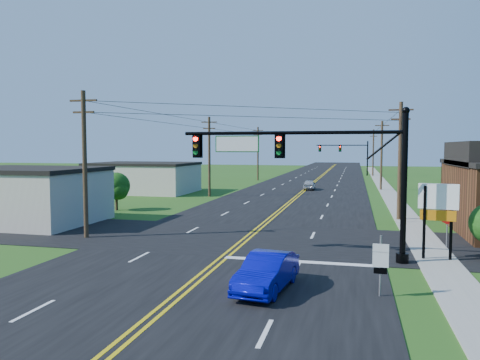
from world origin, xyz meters
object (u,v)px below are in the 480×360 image
(signal_mast_main, at_px, (310,164))
(blue_car, at_px, (267,273))
(stop_sign, at_px, (447,221))
(signal_mast_far, at_px, (345,153))
(route_sign, at_px, (381,261))

(signal_mast_main, distance_m, blue_car, 7.14)
(stop_sign, bearing_deg, blue_car, -129.85)
(signal_mast_far, height_order, stop_sign, signal_mast_far)
(signal_mast_main, bearing_deg, stop_sign, 29.14)
(stop_sign, bearing_deg, signal_mast_main, -150.66)
(route_sign, bearing_deg, signal_mast_far, 94.94)
(signal_mast_main, relative_size, blue_car, 2.63)
(signal_mast_main, xyz_separation_m, stop_sign, (7.14, 3.98, -3.21))
(signal_mast_main, bearing_deg, route_sign, -60.30)
(blue_car, height_order, route_sign, route_sign)
(signal_mast_far, bearing_deg, route_sign, -87.74)
(signal_mast_far, relative_size, blue_car, 2.56)
(signal_mast_far, distance_m, stop_sign, 68.45)
(blue_car, bearing_deg, signal_mast_main, 87.21)
(signal_mast_far, height_order, blue_car, signal_mast_far)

